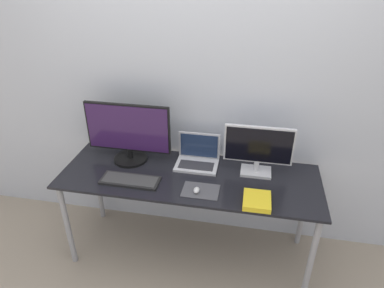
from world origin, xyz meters
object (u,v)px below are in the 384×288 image
at_px(laptop, 198,157).
at_px(mouse, 197,190).
at_px(monitor_right, 258,149).
at_px(monitor_left, 128,133).
at_px(keyboard, 130,180).
at_px(book, 257,201).

bearing_deg(laptop, mouse, -81.04).
distance_m(monitor_right, laptop, 0.45).
bearing_deg(monitor_left, keyboard, -71.07).
height_order(monitor_left, keyboard, monitor_left).
bearing_deg(mouse, monitor_right, 39.88).
distance_m(monitor_left, mouse, 0.67).
distance_m(laptop, book, 0.58).
bearing_deg(laptop, keyboard, -142.76).
relative_size(laptop, book, 1.56).
xyz_separation_m(monitor_left, laptop, (0.50, 0.04, -0.17)).
distance_m(monitor_right, keyboard, 0.89).
relative_size(keyboard, mouse, 6.62).
bearing_deg(keyboard, book, -4.64).
bearing_deg(laptop, monitor_left, -175.32).
xyz_separation_m(monitor_left, mouse, (0.56, -0.31, -0.20)).
bearing_deg(book, monitor_left, 160.21).
xyz_separation_m(monitor_left, monitor_right, (0.92, 0.00, -0.03)).
bearing_deg(book, mouse, 175.43).
bearing_deg(monitor_left, laptop, 4.68).
xyz_separation_m(laptop, mouse, (0.05, -0.35, -0.03)).
bearing_deg(monitor_left, mouse, -28.96).
bearing_deg(book, monitor_right, 92.73).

